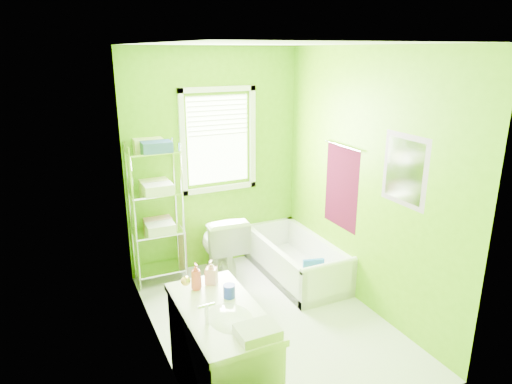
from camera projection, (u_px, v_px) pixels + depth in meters
name	position (u px, v px, depth m)	size (l,w,h in m)	color
ground	(269.00, 321.00, 4.49)	(2.90, 2.90, 0.00)	silver
room_envelope	(270.00, 169.00, 4.03)	(2.14, 2.94, 2.62)	#599A07
window	(218.00, 135.00, 5.26)	(0.92, 0.05, 1.22)	white
door	(195.00, 305.00, 2.91)	(0.09, 0.80, 2.00)	white
right_wall_decor	(364.00, 180.00, 4.50)	(0.04, 1.48, 1.17)	#40071B
bathtub	(297.00, 265.00, 5.33)	(0.67, 1.44, 0.47)	white
toilet	(222.00, 246.00, 5.21)	(0.46, 0.80, 0.82)	white
vanity	(222.00, 353.00, 3.35)	(0.54, 1.05, 1.01)	white
wire_shelf_unit	(158.00, 197.00, 4.99)	(0.56, 0.44, 1.65)	silver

